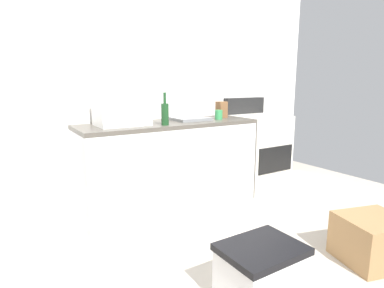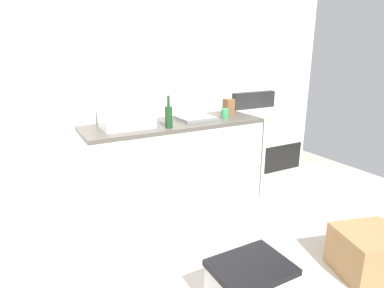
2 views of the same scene
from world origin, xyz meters
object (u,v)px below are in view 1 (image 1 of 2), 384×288
(wine_bottle, at_px, (165,113))
(storage_bin, at_px, (260,276))
(knife_block, at_px, (221,110))
(cardboard_box_large, at_px, (373,240))
(microwave, at_px, (122,111))
(coffee_mug, at_px, (219,115))
(stove_oven, at_px, (257,151))

(wine_bottle, height_order, storage_bin, wine_bottle)
(knife_block, distance_m, cardboard_box_large, 1.92)
(microwave, bearing_deg, knife_block, 1.33)
(knife_block, xyz_separation_m, storage_bin, (-0.96, -1.65, -0.80))
(coffee_mug, relative_size, cardboard_box_large, 0.22)
(wine_bottle, xyz_separation_m, knife_block, (0.83, 0.23, -0.02))
(stove_oven, bearing_deg, coffee_mug, -172.24)
(wine_bottle, distance_m, cardboard_box_large, 1.95)
(stove_oven, relative_size, coffee_mug, 11.00)
(stove_oven, relative_size, microwave, 2.39)
(stove_oven, height_order, wine_bottle, wine_bottle)
(wine_bottle, bearing_deg, cardboard_box_large, -59.11)
(cardboard_box_large, xyz_separation_m, storage_bin, (-1.03, 0.09, 0.02))
(microwave, relative_size, coffee_mug, 4.60)
(coffee_mug, bearing_deg, stove_oven, 7.76)
(stove_oven, xyz_separation_m, storage_bin, (-1.49, -1.61, -0.27))
(coffee_mug, distance_m, storage_bin, 1.90)
(wine_bottle, relative_size, cardboard_box_large, 0.66)
(microwave, xyz_separation_m, wine_bottle, (0.34, -0.20, -0.03))
(knife_block, bearing_deg, microwave, -178.67)
(microwave, distance_m, storage_bin, 1.84)
(cardboard_box_large, height_order, storage_bin, storage_bin)
(microwave, bearing_deg, wine_bottle, -31.00)
(wine_bottle, distance_m, coffee_mug, 0.71)
(microwave, relative_size, storage_bin, 1.00)
(stove_oven, bearing_deg, microwave, 179.75)
(microwave, distance_m, wine_bottle, 0.40)
(microwave, distance_m, knife_block, 1.17)
(stove_oven, height_order, cardboard_box_large, stove_oven)
(knife_block, bearing_deg, stove_oven, -3.73)
(microwave, height_order, cardboard_box_large, microwave)
(storage_bin, bearing_deg, cardboard_box_large, -4.75)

